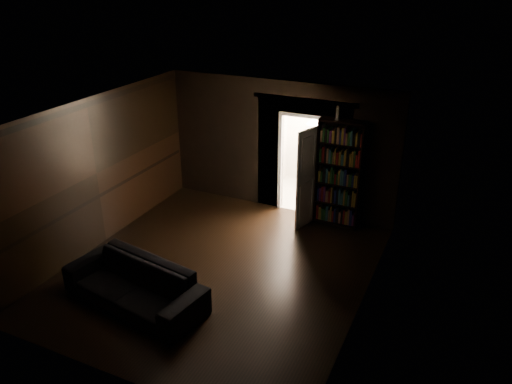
% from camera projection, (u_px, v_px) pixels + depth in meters
% --- Properties ---
extents(ground, '(5.50, 5.50, 0.00)m').
position_uv_depth(ground, '(219.00, 270.00, 8.76)').
color(ground, black).
rests_on(ground, ground).
extents(room_walls, '(5.02, 5.61, 2.84)m').
position_uv_depth(room_walls, '(244.00, 160.00, 8.94)').
color(room_walls, black).
rests_on(room_walls, ground).
extents(kitchen_alcove, '(2.20, 1.80, 2.60)m').
position_uv_depth(kitchen_alcove, '(319.00, 143.00, 11.26)').
color(kitchen_alcove, beige).
rests_on(kitchen_alcove, ground).
extents(sofa, '(2.48, 1.39, 0.90)m').
position_uv_depth(sofa, '(134.00, 279.00, 7.72)').
color(sofa, black).
rests_on(sofa, ground).
extents(bookshelf, '(0.91, 0.36, 2.20)m').
position_uv_depth(bookshelf, '(339.00, 174.00, 9.89)').
color(bookshelf, black).
rests_on(bookshelf, ground).
extents(refrigerator, '(0.90, 0.86, 1.65)m').
position_uv_depth(refrigerator, '(325.00, 156.00, 11.58)').
color(refrigerator, white).
rests_on(refrigerator, ground).
extents(door, '(0.31, 0.82, 2.05)m').
position_uv_depth(door, '(310.00, 177.00, 9.93)').
color(door, white).
rests_on(door, ground).
extents(figurine, '(0.11, 0.11, 0.27)m').
position_uv_depth(figurine, '(337.00, 113.00, 9.40)').
color(figurine, silver).
rests_on(figurine, bookshelf).
extents(bottles, '(0.64, 0.27, 0.26)m').
position_uv_depth(bottles, '(330.00, 118.00, 11.09)').
color(bottles, black).
rests_on(bottles, refrigerator).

